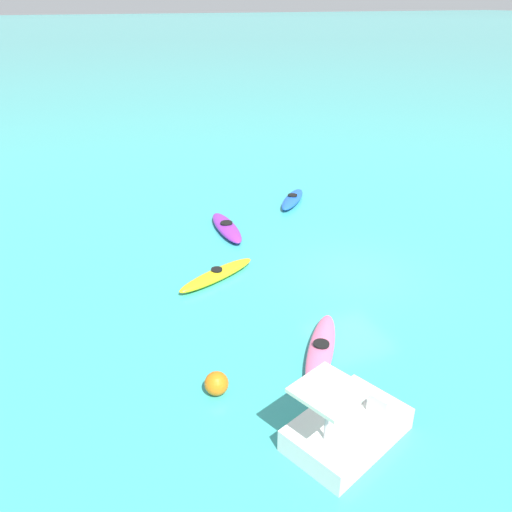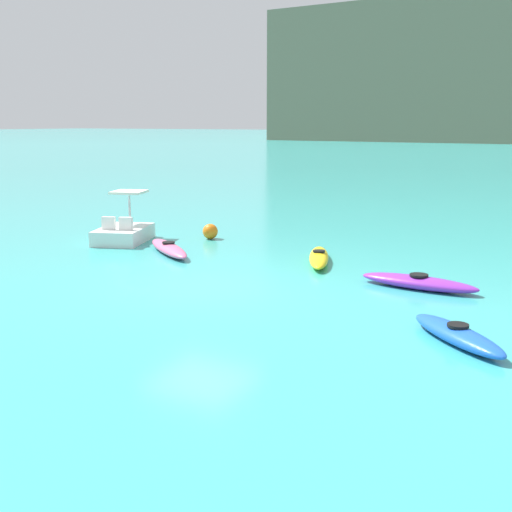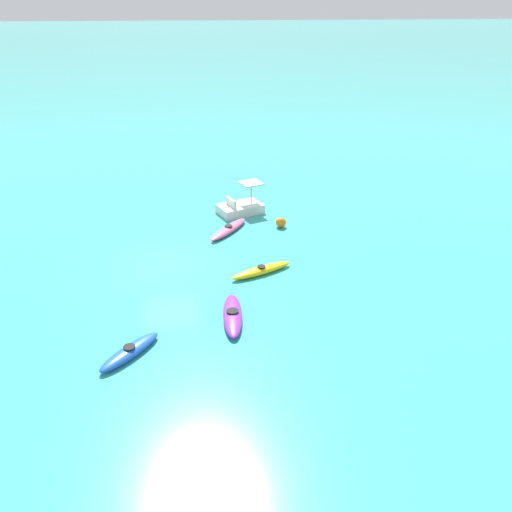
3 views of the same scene
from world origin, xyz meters
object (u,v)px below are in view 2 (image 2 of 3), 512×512
object	(u,v)px
kayak_pink	(169,248)
buoy_orange	(210,231)
pedal_boat_white	(124,232)
kayak_purple	(419,282)
kayak_yellow	(319,257)
kayak_blue	(457,335)

from	to	relation	value
kayak_pink	buoy_orange	distance (m)	2.81
kayak_pink	pedal_boat_white	xyz separation A→B (m)	(-2.58, 0.87, 0.17)
pedal_boat_white	buoy_orange	xyz separation A→B (m)	(2.28, 1.91, -0.07)
kayak_pink	kayak_purple	world-z (taller)	same
kayak_yellow	pedal_boat_white	bearing A→B (deg)	-178.43
kayak_purple	pedal_boat_white	bearing A→B (deg)	172.73
kayak_blue	buoy_orange	world-z (taller)	buoy_orange
kayak_blue	kayak_purple	bearing A→B (deg)	116.06
kayak_pink	kayak_blue	world-z (taller)	same
kayak_blue	buoy_orange	distance (m)	12.25
kayak_purple	pedal_boat_white	world-z (taller)	pedal_boat_white
kayak_purple	pedal_boat_white	size ratio (longest dim) A/B	1.08
kayak_blue	pedal_boat_white	distance (m)	13.37
kayak_purple	buoy_orange	size ratio (longest dim) A/B	5.59
kayak_blue	kayak_yellow	distance (m)	7.32
kayak_yellow	buoy_orange	bearing A→B (deg)	160.89
kayak_yellow	buoy_orange	distance (m)	5.24
kayak_purple	kayak_blue	bearing A→B (deg)	-63.94
buoy_orange	kayak_pink	bearing A→B (deg)	-83.85
kayak_blue	kayak_yellow	size ratio (longest dim) A/B	0.81
kayak_pink	kayak_blue	distance (m)	10.64
kayak_blue	kayak_purple	world-z (taller)	same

